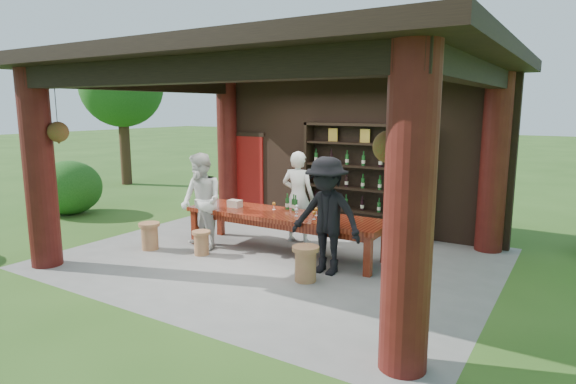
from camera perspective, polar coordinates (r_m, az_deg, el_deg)
The scene contains 15 objects.
ground at distance 8.75m, azimuth -1.40°, elevation -7.82°, with size 90.00×90.00×0.00m, color #2D5119.
pavilion at distance 8.72m, azimuth 0.02°, elevation 6.39°, with size 7.50×6.00×3.60m.
wine_shelf at distance 10.33m, azimuth 8.88°, elevation 1.54°, with size 2.68×0.41×2.36m.
tasting_table at distance 8.91m, azimuth -0.48°, elevation -3.24°, with size 3.90×1.06×0.75m.
stool_near_left at distance 9.02m, azimuth -10.23°, elevation -5.88°, with size 0.34×0.34×0.45m.
stool_near_right at distance 7.57m, azimuth 2.09°, elevation -8.37°, with size 0.42×0.42×0.56m.
stool_far_left at distance 9.56m, azimuth -16.08°, elevation -4.96°, with size 0.39×0.39×0.52m.
host at distance 9.62m, azimuth 1.20°, elevation -0.56°, with size 0.67×0.44×1.83m, color silver.
guest_woman at distance 9.26m, azimuth -10.22°, elevation -1.11°, with size 0.89×0.70×1.84m, color silver.
guest_man at distance 7.77m, azimuth 4.57°, elevation -2.84°, with size 1.24×0.71×1.91m, color black.
table_bottles at distance 9.12m, azimuth 0.50°, elevation -1.22°, with size 0.30×0.14×0.31m.
table_glasses at distance 8.67m, azimuth 2.70°, elevation -2.36°, with size 1.45×0.40×0.15m.
napkin_basket at distance 9.48m, azimuth -6.33°, elevation -1.37°, with size 0.26×0.18×0.14m, color #BF6672.
shrubs at distance 8.03m, azimuth 10.10°, elevation -5.48°, with size 14.71×8.31×1.36m.
trees at distance 9.16m, azimuth 21.54°, elevation 13.63°, with size 21.42×9.28×4.80m.
Camera 1 is at (4.59, -6.96, 2.68)m, focal length 30.00 mm.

